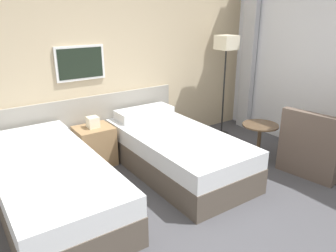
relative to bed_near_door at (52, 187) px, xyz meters
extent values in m
plane|color=#47474C|center=(1.14, -1.22, -0.27)|extent=(16.00, 16.00, 0.00)
cube|color=#C6B28E|center=(1.14, 1.07, 1.08)|extent=(10.00, 0.06, 2.70)
cube|color=gray|center=(0.77, 1.02, 0.17)|extent=(2.71, 0.04, 0.86)
cube|color=white|center=(0.77, 1.02, 1.05)|extent=(0.64, 0.03, 0.44)
cube|color=black|center=(0.77, 1.00, 1.05)|extent=(0.58, 0.01, 0.38)
cube|color=#B7BAC1|center=(3.52, 0.69, 1.05)|extent=(0.10, 0.24, 2.64)
cube|color=brown|center=(0.00, -0.03, -0.11)|extent=(1.01, 2.03, 0.30)
cube|color=silver|center=(0.00, -0.03, 0.14)|extent=(1.00, 2.01, 0.21)
cube|color=silver|center=(0.00, 0.76, 0.31)|extent=(0.80, 0.34, 0.13)
cube|color=brown|center=(1.54, -0.03, -0.11)|extent=(1.01, 2.03, 0.30)
cube|color=silver|center=(1.54, -0.03, 0.14)|extent=(1.00, 2.01, 0.21)
cube|color=silver|center=(1.54, 0.76, 0.31)|extent=(0.80, 0.34, 0.13)
cube|color=#9E7A51|center=(0.77, 0.75, 0.00)|extent=(0.47, 0.41, 0.52)
cube|color=beige|center=(0.77, 0.75, 0.33)|extent=(0.14, 0.14, 0.14)
cylinder|color=black|center=(2.93, 0.61, -0.26)|extent=(0.24, 0.24, 0.02)
cylinder|color=black|center=(2.93, 0.61, 0.43)|extent=(0.02, 0.02, 1.36)
cube|color=beige|center=(2.93, 0.61, 1.22)|extent=(0.28, 0.28, 0.21)
cylinder|color=brown|center=(2.61, -0.42, -0.26)|extent=(0.30, 0.30, 0.01)
cylinder|color=brown|center=(2.61, -0.42, 0.00)|extent=(0.05, 0.05, 0.50)
cylinder|color=brown|center=(2.61, -0.42, 0.26)|extent=(0.47, 0.47, 0.02)
cube|color=brown|center=(3.11, -0.99, -0.07)|extent=(0.94, 0.83, 0.39)
cube|color=brown|center=(2.75, -1.04, 0.34)|extent=(0.21, 0.72, 0.43)
cube|color=brown|center=(3.07, -0.68, 0.22)|extent=(0.72, 0.20, 0.18)
camera|label=1|loc=(-0.69, -3.06, 1.70)|focal=35.00mm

